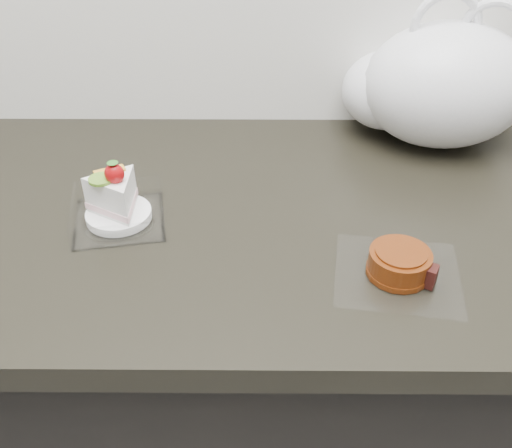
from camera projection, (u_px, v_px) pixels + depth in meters
counter at (238, 390)px, 1.15m from camera, size 2.04×0.64×0.90m
cake_tray at (117, 205)px, 0.84m from camera, size 0.15×0.15×0.10m
mooncake_wrap at (400, 265)px, 0.75m from camera, size 0.18×0.18×0.04m
plastic_bag at (434, 85)px, 1.01m from camera, size 0.35×0.27×0.27m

